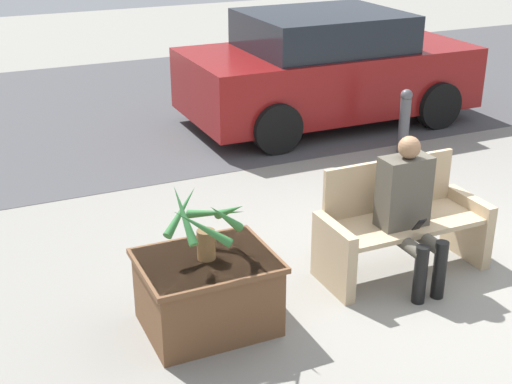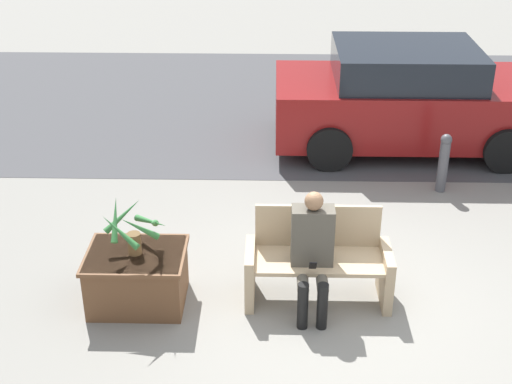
% 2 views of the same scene
% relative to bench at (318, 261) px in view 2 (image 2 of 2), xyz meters
% --- Properties ---
extents(ground_plane, '(30.00, 30.00, 0.00)m').
position_rel_bench_xyz_m(ground_plane, '(0.19, -0.29, -0.41)').
color(ground_plane, gray).
extents(road_surface, '(20.00, 6.00, 0.01)m').
position_rel_bench_xyz_m(road_surface, '(0.19, 5.62, -0.40)').
color(road_surface, '#424244').
rests_on(road_surface, ground_plane).
extents(bench, '(1.42, 0.56, 0.91)m').
position_rel_bench_xyz_m(bench, '(0.00, 0.00, 0.00)').
color(bench, tan).
rests_on(bench, ground_plane).
extents(person_seated, '(0.40, 0.58, 1.22)m').
position_rel_bench_xyz_m(person_seated, '(-0.07, -0.18, 0.26)').
color(person_seated, '#4C473D').
rests_on(person_seated, ground_plane).
extents(planter_box, '(0.96, 0.76, 0.56)m').
position_rel_bench_xyz_m(planter_box, '(-1.76, -0.14, -0.11)').
color(planter_box, brown).
rests_on(planter_box, ground_plane).
extents(potted_plant, '(0.64, 0.63, 0.55)m').
position_rel_bench_xyz_m(potted_plant, '(-1.75, -0.14, 0.43)').
color(potted_plant, brown).
rests_on(potted_plant, planter_box).
extents(parked_car, '(3.85, 1.98, 1.48)m').
position_rel_bench_xyz_m(parked_car, '(1.49, 3.88, 0.32)').
color(parked_car, maroon).
rests_on(parked_car, ground_plane).
extents(bollard_post, '(0.14, 0.14, 0.79)m').
position_rel_bench_xyz_m(bollard_post, '(1.73, 2.38, 0.01)').
color(bollard_post, '#4C4C51').
rests_on(bollard_post, ground_plane).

